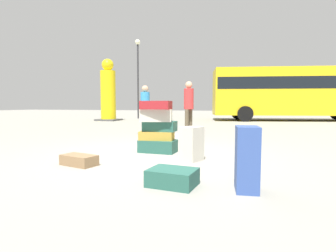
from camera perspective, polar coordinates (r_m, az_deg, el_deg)
ground_plane at (r=5.19m, az=-3.30°, el=-6.23°), size 80.00×80.00×0.00m
suitcase_tower at (r=5.44m, az=-2.25°, el=-0.65°), size 0.77×0.61×1.05m
suitcase_cream_right_side at (r=7.22m, az=2.11°, el=-2.49°), size 0.80×0.42×0.17m
suitcase_cream_foreground_far at (r=4.66m, az=4.99°, el=-3.78°), size 0.43×0.45×0.59m
suitcase_brown_upright_blue at (r=4.55m, az=-18.46°, el=-6.92°), size 0.64×0.44×0.17m
suitcase_navy_behind_tower at (r=3.14m, az=16.50°, el=-6.74°), size 0.28×0.38×0.73m
suitcase_teal_foreground_near at (r=3.26m, az=0.98°, el=-10.89°), size 0.61×0.49×0.20m
person_bearded_onlooker at (r=8.35m, az=4.45°, el=4.81°), size 0.30×0.33×1.69m
person_tourist_with_camera at (r=8.93m, az=-4.90°, el=4.48°), size 0.30×0.34×1.61m
person_passerby_in_red at (r=10.32m, az=4.35°, el=4.61°), size 0.30×0.34×1.65m
yellow_dummy_statue at (r=16.86m, az=-12.66°, el=6.78°), size 1.28×1.28×3.75m
parked_bus at (r=18.20m, az=25.46°, el=6.82°), size 10.08×4.22×3.15m
lamp_post at (r=19.26m, az=-6.45°, el=12.50°), size 0.36×0.36×5.51m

